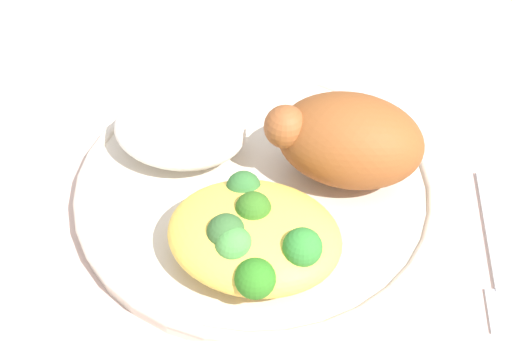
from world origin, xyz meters
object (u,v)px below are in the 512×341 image
rice_pile (180,129)px  roasted_chicken (346,140)px  fork (496,256)px  mac_cheese_with_broccoli (254,236)px  plate (256,187)px

rice_pile → roasted_chicken: bearing=-178.6°
fork → mac_cheese_with_broccoli: bearing=17.2°
plate → fork: plate is taller
roasted_chicken → mac_cheese_with_broccoli: (0.04, 0.09, -0.01)m
roasted_chicken → mac_cheese_with_broccoli: size_ratio=0.98×
rice_pile → mac_cheese_with_broccoli: 0.12m
plate → rice_pile: size_ratio=2.65×
plate → mac_cheese_with_broccoli: 0.07m
roasted_chicken → fork: (-0.11, 0.04, -0.05)m
mac_cheese_with_broccoli → fork: mac_cheese_with_broccoli is taller
roasted_chicken → rice_pile: (0.12, 0.00, -0.01)m
plate → mac_cheese_with_broccoli: (-0.02, 0.07, 0.03)m
roasted_chicken → mac_cheese_with_broccoli: 0.10m
rice_pile → mac_cheese_with_broccoli: mac_cheese_with_broccoli is taller
mac_cheese_with_broccoli → fork: size_ratio=0.81×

